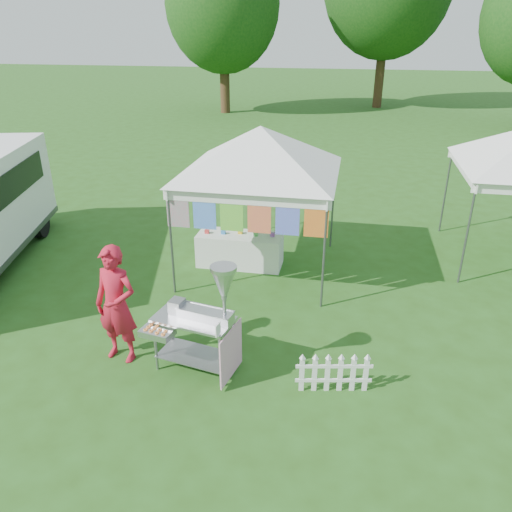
# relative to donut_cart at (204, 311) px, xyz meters

# --- Properties ---
(ground) EXTENTS (120.00, 120.00, 0.00)m
(ground) POSITION_rel_donut_cart_xyz_m (0.11, 0.18, -1.05)
(ground) COLOR #274F16
(ground) RESTS_ON ground
(canopy_main) EXTENTS (4.24, 4.24, 3.45)m
(canopy_main) POSITION_rel_donut_cart_xyz_m (0.11, 3.68, 1.93)
(canopy_main) COLOR #59595E
(canopy_main) RESTS_ON ground
(tree_left) EXTENTS (6.40, 6.40, 9.53)m
(tree_left) POSITION_rel_donut_cart_xyz_m (-5.89, 24.18, 4.78)
(tree_left) COLOR #352513
(tree_left) RESTS_ON ground
(donut_cart) EXTENTS (1.41, 0.87, 1.79)m
(donut_cart) POSITION_rel_donut_cart_xyz_m (0.00, 0.00, 0.00)
(donut_cart) COLOR gray
(donut_cart) RESTS_ON ground
(vendor) EXTENTS (0.75, 0.55, 1.88)m
(vendor) POSITION_rel_donut_cart_xyz_m (-1.40, 0.11, -0.12)
(vendor) COLOR red
(vendor) RESTS_ON ground
(picket_fence) EXTENTS (1.06, 0.24, 0.56)m
(picket_fence) POSITION_rel_donut_cart_xyz_m (1.88, -0.07, -0.77)
(picket_fence) COLOR white
(picket_fence) RESTS_ON ground
(display_table) EXTENTS (1.80, 0.70, 0.71)m
(display_table) POSITION_rel_donut_cart_xyz_m (-0.34, 3.71, -0.70)
(display_table) COLOR white
(display_table) RESTS_ON ground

